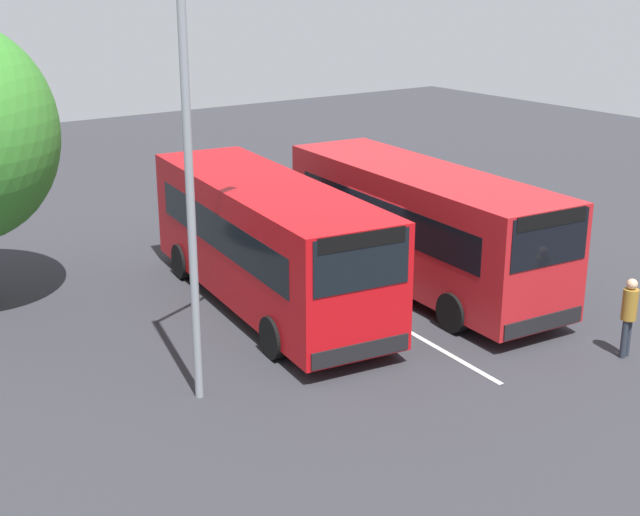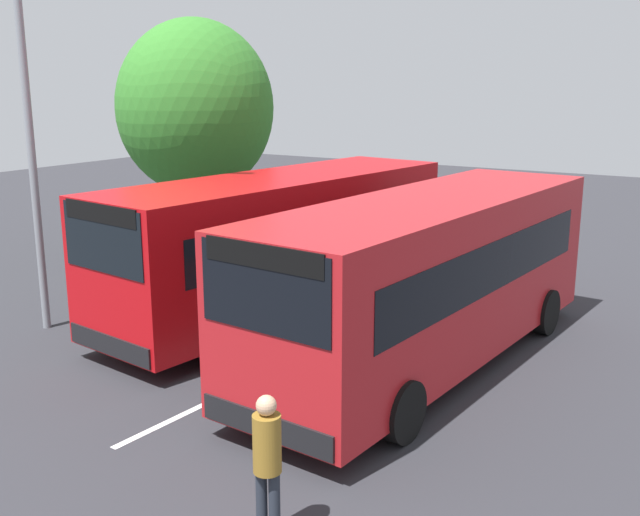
{
  "view_description": "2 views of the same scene",
  "coord_description": "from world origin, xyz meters",
  "px_view_note": "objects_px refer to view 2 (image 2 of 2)",
  "views": [
    {
      "loc": [
        16.54,
        -12.58,
        7.84
      ],
      "look_at": [
        0.13,
        -0.96,
        1.25
      ],
      "focal_mm": 49.52,
      "sensor_mm": 36.0,
      "label": 1
    },
    {
      "loc": [
        12.24,
        7.0,
        5.05
      ],
      "look_at": [
        0.3,
        -0.35,
        1.68
      ],
      "focal_mm": 41.51,
      "sensor_mm": 36.0,
      "label": 2
    }
  ],
  "objects_px": {
    "bus_far_left": "(280,240)",
    "depot_tree": "(196,108)",
    "bus_center_left": "(429,275)",
    "street_lamp": "(39,101)",
    "pedestrian": "(267,456)"
  },
  "relations": [
    {
      "from": "pedestrian",
      "to": "depot_tree",
      "type": "distance_m",
      "value": 15.38
    },
    {
      "from": "bus_center_left",
      "to": "pedestrian",
      "type": "distance_m",
      "value": 5.93
    },
    {
      "from": "bus_center_left",
      "to": "depot_tree",
      "type": "height_order",
      "value": "depot_tree"
    },
    {
      "from": "street_lamp",
      "to": "bus_center_left",
      "type": "bearing_deg",
      "value": -9.13
    },
    {
      "from": "bus_center_left",
      "to": "depot_tree",
      "type": "xyz_separation_m",
      "value": [
        -5.08,
        -9.67,
        2.57
      ]
    },
    {
      "from": "bus_far_left",
      "to": "street_lamp",
      "type": "xyz_separation_m",
      "value": [
        3.25,
        -3.43,
        2.98
      ]
    },
    {
      "from": "bus_center_left",
      "to": "depot_tree",
      "type": "bearing_deg",
      "value": -112.96
    },
    {
      "from": "bus_far_left",
      "to": "bus_center_left",
      "type": "bearing_deg",
      "value": 82.1
    },
    {
      "from": "street_lamp",
      "to": "depot_tree",
      "type": "xyz_separation_m",
      "value": [
        -7.25,
        -2.29,
        -0.4
      ]
    },
    {
      "from": "bus_center_left",
      "to": "bus_far_left",
      "type": "bearing_deg",
      "value": -100.54
    },
    {
      "from": "bus_center_left",
      "to": "street_lamp",
      "type": "bearing_deg",
      "value": -68.84
    },
    {
      "from": "bus_far_left",
      "to": "pedestrian",
      "type": "distance_m",
      "value": 8.35
    },
    {
      "from": "street_lamp",
      "to": "depot_tree",
      "type": "bearing_deg",
      "value": 81.99
    },
    {
      "from": "bus_far_left",
      "to": "depot_tree",
      "type": "xyz_separation_m",
      "value": [
        -4.0,
        -5.72,
        2.57
      ]
    },
    {
      "from": "bus_center_left",
      "to": "pedestrian",
      "type": "bearing_deg",
      "value": 11.08
    }
  ]
}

